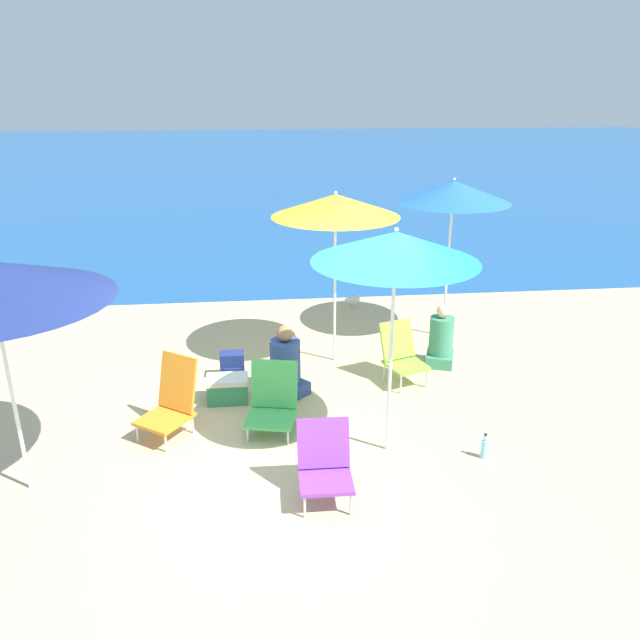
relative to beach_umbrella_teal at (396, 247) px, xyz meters
The scene contains 15 objects.
ground_plane 2.37m from the beach_umbrella_teal, behind, with size 60.00×60.00×0.00m, color #D1BA89.
sea_water 24.98m from the beach_umbrella_teal, 92.15° to the left, with size 60.00×40.00×0.01m.
beach_umbrella_teal is the anchor object (origin of this frame).
beach_umbrella_yellow 2.28m from the beach_umbrella_teal, 96.80° to the left, with size 1.64×1.64×2.32m.
beach_umbrella_blue 3.32m from the beach_umbrella_teal, 63.65° to the left, with size 1.61×1.61×2.36m.
beach_chair_lime 2.42m from the beach_umbrella_teal, 72.28° to the left, with size 0.61×0.68×0.76m.
beach_chair_purple 2.08m from the beach_umbrella_teal, 136.05° to the right, with size 0.49×0.55×0.72m.
beach_chair_orange 2.93m from the beach_umbrella_teal, 165.62° to the left, with size 0.73×0.76×0.86m.
beach_chair_green 2.25m from the beach_umbrella_teal, 154.03° to the left, with size 0.62×0.66×0.74m.
person_seated_near 2.47m from the beach_umbrella_teal, 126.16° to the left, with size 0.62×0.63×0.90m.
person_seated_far 2.93m from the beach_umbrella_teal, 60.16° to the left, with size 0.47×0.51×0.85m.
backpack_navy 3.18m from the beach_umbrella_teal, 131.75° to the left, with size 0.31×0.23×0.35m.
water_bottle 2.29m from the beach_umbrella_teal, 15.32° to the right, with size 0.07×0.07×0.28m.
cooler_box 2.90m from the beach_umbrella_teal, 144.01° to the left, with size 0.49×0.31×0.32m.
seagull 4.79m from the beach_umbrella_teal, 85.99° to the left, with size 0.27×0.11×0.23m.
Camera 1 is at (-0.35, -5.57, 3.62)m, focal length 35.00 mm.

